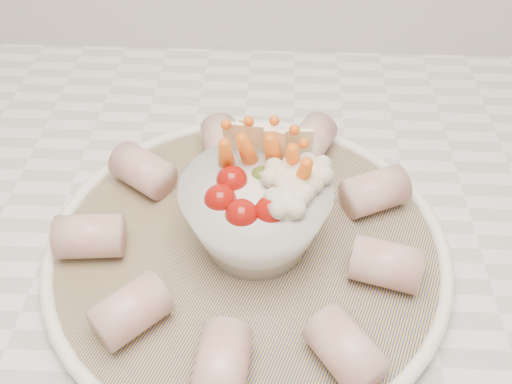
{
  "coord_description": "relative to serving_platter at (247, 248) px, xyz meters",
  "views": [
    {
      "loc": [
        -0.08,
        1.07,
        1.32
      ],
      "look_at": [
        -0.09,
        1.4,
        1.0
      ],
      "focal_mm": 40.0,
      "sensor_mm": 36.0,
      "label": 1
    }
  ],
  "objects": [
    {
      "name": "cured_meat_rolls",
      "position": [
        0.0,
        0.0,
        0.02
      ],
      "size": [
        0.31,
        0.31,
        0.04
      ],
      "color": "#B75A54",
      "rests_on": "serving_platter"
    },
    {
      "name": "veggie_bowl",
      "position": [
        0.01,
        0.01,
        0.05
      ],
      "size": [
        0.13,
        0.13,
        0.1
      ],
      "color": "silver",
      "rests_on": "serving_platter"
    },
    {
      "name": "serving_platter",
      "position": [
        0.0,
        0.0,
        0.0
      ],
      "size": [
        0.46,
        0.46,
        0.02
      ],
      "color": "navy",
      "rests_on": "kitchen_counter"
    }
  ]
}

